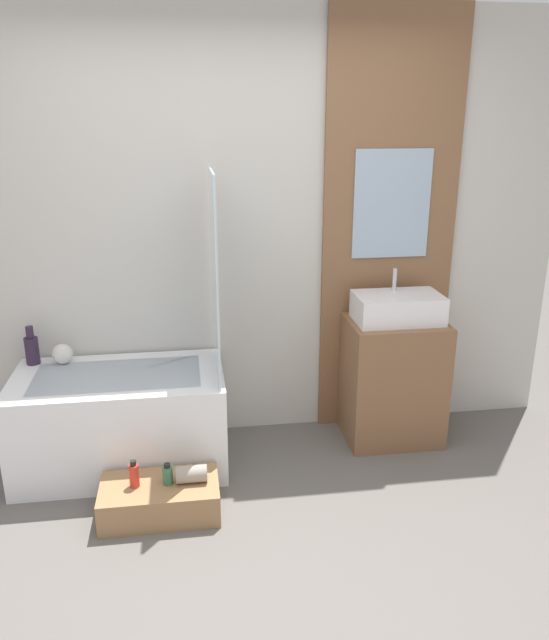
# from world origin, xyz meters

# --- Properties ---
(ground_plane) EXTENTS (12.00, 12.00, 0.00)m
(ground_plane) POSITION_xyz_m (0.00, 0.00, 0.00)
(ground_plane) COLOR #605B56
(wall_tiled_back) EXTENTS (4.20, 0.06, 2.60)m
(wall_tiled_back) POSITION_xyz_m (0.00, 1.58, 1.30)
(wall_tiled_back) COLOR beige
(wall_tiled_back) RESTS_ON ground_plane
(wall_wood_accent) EXTENTS (0.84, 0.04, 2.60)m
(wall_wood_accent) POSITION_xyz_m (0.99, 1.53, 1.31)
(wall_wood_accent) COLOR brown
(wall_wood_accent) RESTS_ON ground_plane
(bathtub) EXTENTS (1.20, 0.66, 0.58)m
(bathtub) POSITION_xyz_m (-0.69, 1.20, 0.29)
(bathtub) COLOR white
(bathtub) RESTS_ON ground_plane
(glass_shower_screen) EXTENTS (0.01, 0.56, 1.14)m
(glass_shower_screen) POSITION_xyz_m (-0.12, 1.17, 1.15)
(glass_shower_screen) COLOR silver
(glass_shower_screen) RESTS_ON bathtub
(wooden_step_bench) EXTENTS (0.61, 0.34, 0.18)m
(wooden_step_bench) POSITION_xyz_m (-0.46, 0.67, 0.09)
(wooden_step_bench) COLOR #997047
(wooden_step_bench) RESTS_ON ground_plane
(vanity_cabinet) EXTENTS (0.59, 0.44, 0.79)m
(vanity_cabinet) POSITION_xyz_m (0.99, 1.29, 0.40)
(vanity_cabinet) COLOR brown
(vanity_cabinet) RESTS_ON ground_plane
(sink) EXTENTS (0.52, 0.31, 0.31)m
(sink) POSITION_xyz_m (0.99, 1.29, 0.88)
(sink) COLOR white
(sink) RESTS_ON vanity_cabinet
(vase_tall_dark) EXTENTS (0.08, 0.08, 0.23)m
(vase_tall_dark) POSITION_xyz_m (-1.20, 1.44, 0.67)
(vase_tall_dark) COLOR #2D1E33
(vase_tall_dark) RESTS_ON bathtub
(vase_round_light) EXTENTS (0.12, 0.12, 0.12)m
(vase_round_light) POSITION_xyz_m (-1.02, 1.42, 0.64)
(vase_round_light) COLOR silver
(vase_round_light) RESTS_ON bathtub
(bottle_soap_primary) EXTENTS (0.05, 0.05, 0.15)m
(bottle_soap_primary) POSITION_xyz_m (-0.58, 0.67, 0.24)
(bottle_soap_primary) COLOR red
(bottle_soap_primary) RESTS_ON wooden_step_bench
(bottle_soap_secondary) EXTENTS (0.05, 0.05, 0.12)m
(bottle_soap_secondary) POSITION_xyz_m (-0.42, 0.67, 0.23)
(bottle_soap_secondary) COLOR #38704C
(bottle_soap_secondary) RESTS_ON wooden_step_bench
(towel_roll) EXTENTS (0.16, 0.09, 0.09)m
(towel_roll) POSITION_xyz_m (-0.29, 0.67, 0.22)
(towel_roll) COLOR gray
(towel_roll) RESTS_ON wooden_step_bench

